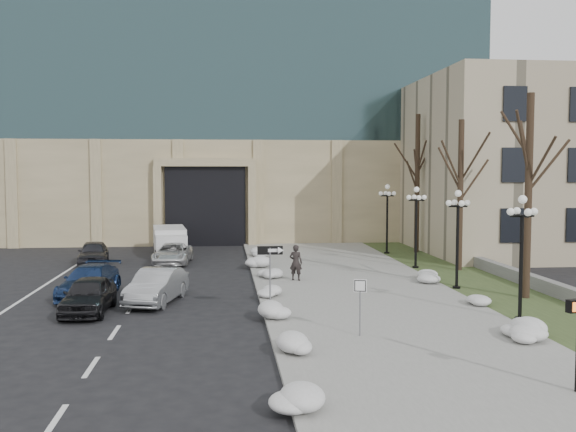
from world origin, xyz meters
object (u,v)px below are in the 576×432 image
(car_c, at_px, (90,281))
(one_way_sign, at_px, (274,258))
(car_d, at_px, (173,254))
(lamppost_d, at_px, (387,209))
(car_e, at_px, (93,253))
(keep_sign, at_px, (360,295))
(pedestrian, at_px, (296,262))
(lamppost_a, at_px, (522,241))
(car_a, at_px, (89,295))
(lamppost_c, at_px, (416,216))
(car_b, at_px, (157,286))
(lamppost_b, at_px, (458,226))

(car_c, distance_m, one_way_sign, 9.44)
(car_d, xyz_separation_m, lamppost_d, (14.06, 2.78, 2.45))
(car_e, height_order, keep_sign, keep_sign)
(pedestrian, bearing_deg, lamppost_a, 150.47)
(car_a, relative_size, lamppost_c, 0.89)
(car_c, relative_size, lamppost_c, 1.01)
(keep_sign, bearing_deg, pedestrian, 110.47)
(lamppost_c, bearing_deg, car_e, 168.00)
(car_e, relative_size, lamppost_d, 0.87)
(car_b, distance_m, lamppost_d, 20.21)
(pedestrian, xyz_separation_m, lamppost_a, (7.34, -9.38, 2.04))
(car_e, bearing_deg, lamppost_d, 0.95)
(lamppost_c, bearing_deg, lamppost_b, -90.00)
(car_c, relative_size, car_d, 1.07)
(one_way_sign, height_order, lamppost_c, lamppost_c)
(pedestrian, height_order, lamppost_a, lamppost_a)
(car_e, bearing_deg, lamppost_c, -18.60)
(lamppost_c, bearing_deg, lamppost_d, 90.00)
(lamppost_c, xyz_separation_m, lamppost_d, (0.00, 6.50, 0.00))
(car_d, height_order, lamppost_b, lamppost_b)
(car_d, relative_size, lamppost_b, 0.95)
(car_b, height_order, lamppost_c, lamppost_c)
(car_d, bearing_deg, keep_sign, -63.70)
(car_a, bearing_deg, car_c, 101.99)
(keep_sign, bearing_deg, lamppost_b, 67.90)
(one_way_sign, bearing_deg, lamppost_a, -11.80)
(keep_sign, xyz_separation_m, lamppost_d, (6.45, 21.26, 1.58))
(one_way_sign, height_order, keep_sign, one_way_sign)
(car_b, height_order, car_d, car_b)
(car_b, distance_m, one_way_sign, 5.93)
(car_a, relative_size, car_e, 1.02)
(car_a, xyz_separation_m, lamppost_b, (16.34, 3.21, 2.36))
(one_way_sign, height_order, lamppost_d, lamppost_d)
(car_c, distance_m, lamppost_d, 21.42)
(car_e, height_order, lamppost_c, lamppost_c)
(one_way_sign, xyz_separation_m, keep_sign, (2.58, -3.60, -0.78))
(car_e, xyz_separation_m, keep_sign, (12.38, -18.76, 0.79))
(car_e, relative_size, lamppost_b, 0.87)
(car_c, relative_size, one_way_sign, 1.74)
(car_d, distance_m, pedestrian, 9.96)
(one_way_sign, relative_size, lamppost_a, 0.58)
(car_a, height_order, car_d, car_a)
(car_d, bearing_deg, lamppost_d, 15.10)
(lamppost_c, bearing_deg, keep_sign, -113.60)
(pedestrian, distance_m, lamppost_c, 8.44)
(car_a, height_order, car_c, car_a)
(car_b, xyz_separation_m, one_way_sign, (4.81, -3.12, 1.55))
(keep_sign, distance_m, lamppost_d, 22.27)
(lamppost_b, bearing_deg, lamppost_a, -90.00)
(car_e, relative_size, lamppost_c, 0.87)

